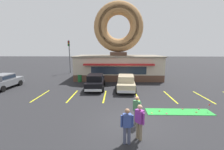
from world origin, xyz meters
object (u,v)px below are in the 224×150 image
at_px(putting_flag_pin, 209,106).
at_px(pedestrian_hooded_kid, 137,109).
at_px(car_grey, 4,81).
at_px(pedestrian_leather_jacket_man, 139,120).
at_px(car_champagne, 126,82).
at_px(pedestrian_blue_sweater_man, 127,124).
at_px(trash_bin, 80,78).
at_px(car_black, 95,81).
at_px(traffic_light_pole, 69,52).
at_px(golf_ball, 161,110).

height_order(putting_flag_pin, pedestrian_hooded_kid, pedestrian_hooded_kid).
bearing_deg(car_grey, pedestrian_leather_jacket_man, -34.14).
bearing_deg(car_champagne, pedestrian_blue_sweater_man, -93.50).
bearing_deg(trash_bin, car_black, -53.38).
distance_m(car_grey, car_black, 10.11).
relative_size(putting_flag_pin, traffic_light_pole, 0.09).
bearing_deg(pedestrian_leather_jacket_man, golf_ball, 58.38).
height_order(car_champagne, pedestrian_hooded_kid, pedestrian_hooded_kid).
relative_size(car_grey, trash_bin, 4.70).
xyz_separation_m(pedestrian_blue_sweater_man, traffic_light_pole, (-8.71, 20.14, 2.76)).
height_order(car_black, pedestrian_hooded_kid, pedestrian_hooded_kid).
xyz_separation_m(pedestrian_blue_sweater_man, pedestrian_leather_jacket_man, (0.61, 0.36, 0.03)).
distance_m(putting_flag_pin, pedestrian_hooded_kid, 5.57).
bearing_deg(pedestrian_leather_jacket_man, car_black, 109.80).
relative_size(car_black, pedestrian_leather_jacket_man, 2.62).
height_order(pedestrian_blue_sweater_man, trash_bin, pedestrian_blue_sweater_man).
distance_m(car_black, trash_bin, 4.28).
bearing_deg(pedestrian_blue_sweater_man, traffic_light_pole, 113.39).
relative_size(car_champagne, pedestrian_leather_jacket_man, 2.64).
bearing_deg(traffic_light_pole, pedestrian_leather_jacket_man, -64.76).
distance_m(golf_ball, pedestrian_blue_sweater_man, 4.77).
height_order(pedestrian_hooded_kid, pedestrian_leather_jacket_man, pedestrian_leather_jacket_man).
xyz_separation_m(pedestrian_hooded_kid, traffic_light_pole, (-9.40, 18.39, 2.76)).
relative_size(putting_flag_pin, car_black, 0.12).
bearing_deg(putting_flag_pin, pedestrian_leather_jacket_man, -148.21).
distance_m(golf_ball, putting_flag_pin, 3.19).
bearing_deg(car_champagne, pedestrian_leather_jacket_man, -89.67).
distance_m(golf_ball, car_black, 8.04).
bearing_deg(trash_bin, pedestrian_blue_sweater_man, -68.02).
height_order(pedestrian_blue_sweater_man, traffic_light_pole, traffic_light_pole).
bearing_deg(car_black, pedestrian_hooded_kid, -66.61).
xyz_separation_m(pedestrian_hooded_kid, trash_bin, (-5.96, 11.32, -0.45)).
bearing_deg(car_champagne, golf_ball, -68.05).
height_order(golf_ball, pedestrian_leather_jacket_man, pedestrian_leather_jacket_man).
xyz_separation_m(golf_ball, car_black, (-5.47, 5.84, 0.82)).
distance_m(pedestrian_leather_jacket_man, traffic_light_pole, 22.04).
bearing_deg(pedestrian_blue_sweater_man, trash_bin, 111.98).
bearing_deg(traffic_light_pole, putting_flag_pin, -48.49).
bearing_deg(pedestrian_leather_jacket_man, pedestrian_blue_sweater_man, -149.95).
bearing_deg(car_grey, pedestrian_hooded_kid, -29.75).
height_order(pedestrian_leather_jacket_man, traffic_light_pole, traffic_light_pole).
bearing_deg(traffic_light_pole, car_black, -60.32).
relative_size(putting_flag_pin, pedestrian_hooded_kid, 0.32).
distance_m(car_champagne, traffic_light_pole, 14.62).
distance_m(putting_flag_pin, car_grey, 19.64).
bearing_deg(car_black, car_grey, -179.07).
height_order(putting_flag_pin, trash_bin, trash_bin).
bearing_deg(pedestrian_leather_jacket_man, putting_flag_pin, 31.79).
distance_m(car_grey, pedestrian_leather_jacket_man, 16.26).
relative_size(golf_ball, pedestrian_blue_sweater_man, 0.02).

